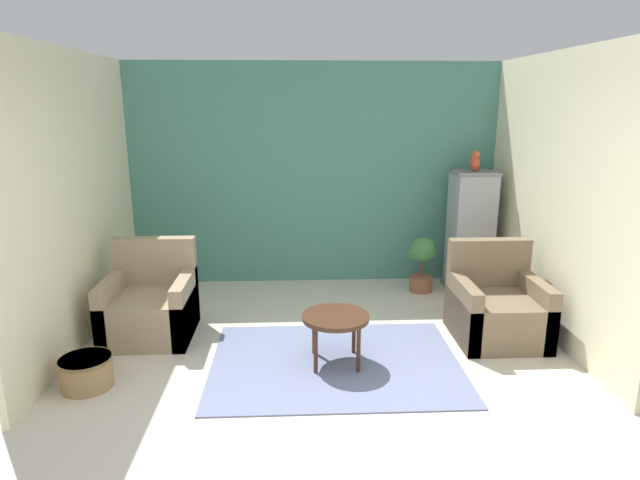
{
  "coord_description": "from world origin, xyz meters",
  "views": [
    {
      "loc": [
        -0.23,
        -3.36,
        2.22
      ],
      "look_at": [
        0.0,
        1.59,
        0.94
      ],
      "focal_mm": 30.0,
      "sensor_mm": 36.0,
      "label": 1
    }
  ],
  "objects": [
    {
      "name": "coffee_table",
      "position": [
        0.1,
        0.9,
        0.4
      ],
      "size": [
        0.58,
        0.58,
        0.45
      ],
      "color": "#472819",
      "rests_on": "ground_plane"
    },
    {
      "name": "area_rug",
      "position": [
        0.1,
        0.9,
        0.01
      ],
      "size": [
        2.16,
        1.6,
        0.01
      ],
      "color": "slate",
      "rests_on": "ground_plane"
    },
    {
      "name": "wall_left",
      "position": [
        -2.26,
        1.59,
        1.35
      ],
      "size": [
        0.06,
        3.18,
        2.69
      ],
      "color": "beige",
      "rests_on": "ground_plane"
    },
    {
      "name": "wall_back_accent",
      "position": [
        0.0,
        3.21,
        1.35
      ],
      "size": [
        4.58,
        0.06,
        2.69
      ],
      "color": "#4C897A",
      "rests_on": "ground_plane"
    },
    {
      "name": "ground_plane",
      "position": [
        0.0,
        0.0,
        0.0
      ],
      "size": [
        20.0,
        20.0,
        0.0
      ],
      "primitive_type": "plane",
      "color": "beige",
      "rests_on": "ground"
    },
    {
      "name": "wicker_basket",
      "position": [
        -1.92,
        0.6,
        0.14
      ],
      "size": [
        0.42,
        0.42,
        0.25
      ],
      "color": "#A37F51",
      "rests_on": "ground_plane"
    },
    {
      "name": "armchair_left",
      "position": [
        -1.65,
        1.59,
        0.29
      ],
      "size": [
        0.81,
        0.82,
        0.91
      ],
      "color": "#9E896B",
      "rests_on": "ground_plane"
    },
    {
      "name": "parrot",
      "position": [
        1.85,
        2.76,
        1.56
      ],
      "size": [
        0.11,
        0.21,
        0.25
      ],
      "color": "#D14C2D",
      "rests_on": "birdcage"
    },
    {
      "name": "potted_plant",
      "position": [
        1.27,
        2.71,
        0.4
      ],
      "size": [
        0.33,
        0.3,
        0.67
      ],
      "color": "brown",
      "rests_on": "ground_plane"
    },
    {
      "name": "wall_right",
      "position": [
        2.26,
        1.59,
        1.35
      ],
      "size": [
        0.06,
        3.18,
        2.69
      ],
      "color": "beige",
      "rests_on": "ground_plane"
    },
    {
      "name": "birdcage",
      "position": [
        1.85,
        2.76,
        0.72
      ],
      "size": [
        0.51,
        0.51,
        1.44
      ],
      "color": "slate",
      "rests_on": "ground_plane"
    },
    {
      "name": "armchair_right",
      "position": [
        1.69,
        1.37,
        0.29
      ],
      "size": [
        0.81,
        0.82,
        0.91
      ],
      "color": "#7A664C",
      "rests_on": "ground_plane"
    }
  ]
}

